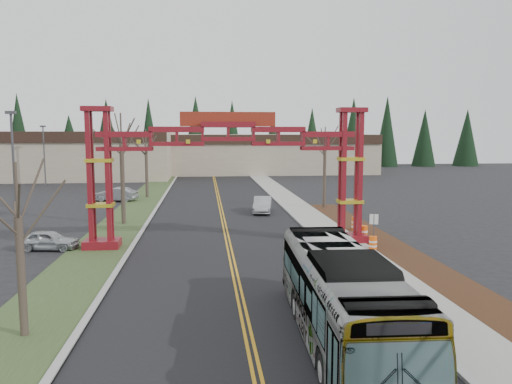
{
  "coord_description": "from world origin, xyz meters",
  "views": [
    {
      "loc": [
        -1.49,
        -13.72,
        7.28
      ],
      "look_at": [
        1.48,
        15.11,
        3.84
      ],
      "focal_mm": 35.0,
      "sensor_mm": 36.0,
      "label": 1
    }
  ],
  "objects": [
    {
      "name": "barrel_mid",
      "position": [
        9.08,
        18.34,
        0.54
      ],
      "size": [
        0.59,
        0.59,
        1.09
      ],
      "color": "#FF5D0E",
      "rests_on": "ground"
    },
    {
      "name": "barrel_north",
      "position": [
        9.6,
        21.75,
        0.55
      ],
      "size": [
        0.59,
        0.59,
        1.09
      ],
      "color": "#FF5D0E",
      "rests_on": "ground"
    },
    {
      "name": "road",
      "position": [
        0.0,
        25.0,
        0.01
      ],
      "size": [
        12.0,
        110.0,
        0.02
      ],
      "primitive_type": "cube",
      "color": "black",
      "rests_on": "ground"
    },
    {
      "name": "street_sign",
      "position": [
        8.87,
        15.7,
        1.66
      ],
      "size": [
        0.51,
        0.2,
        2.3
      ],
      "color": "#3F3F44",
      "rests_on": "ground"
    },
    {
      "name": "retail_building_east",
      "position": [
        10.0,
        79.95,
        3.51
      ],
      "size": [
        38.0,
        20.3,
        7.0
      ],
      "color": "gray",
      "rests_on": "ground"
    },
    {
      "name": "bare_tree_median_mid",
      "position": [
        -8.0,
        26.54,
        6.51
      ],
      "size": [
        3.46,
        3.46,
        8.85
      ],
      "color": "#382D26",
      "rests_on": "ground"
    },
    {
      "name": "gateway_arch",
      "position": [
        0.0,
        18.0,
        5.98
      ],
      "size": [
        18.2,
        1.6,
        8.9
      ],
      "color": "maroon",
      "rests_on": "ground"
    },
    {
      "name": "landscape_strip",
      "position": [
        10.2,
        10.0,
        0.06
      ],
      "size": [
        2.6,
        50.0,
        0.12
      ],
      "primitive_type": "cube",
      "color": "black",
      "rests_on": "ground"
    },
    {
      "name": "curb_left",
      "position": [
        -6.15,
        25.0,
        0.07
      ],
      "size": [
        0.3,
        110.0,
        0.15
      ],
      "primitive_type": "cube",
      "color": "#9FA09A",
      "rests_on": "ground"
    },
    {
      "name": "conifer_treeline",
      "position": [
        0.25,
        92.0,
        6.49
      ],
      "size": [
        116.1,
        5.6,
        13.0
      ],
      "color": "black",
      "rests_on": "ground"
    },
    {
      "name": "light_pole_far",
      "position": [
        -23.65,
        58.22,
        4.8
      ],
      "size": [
        0.72,
        0.36,
        8.3
      ],
      "color": "#3F3F44",
      "rests_on": "ground"
    },
    {
      "name": "retail_building_west",
      "position": [
        -30.0,
        71.96,
        3.76
      ],
      "size": [
        46.0,
        22.3,
        7.5
      ],
      "color": "gray",
      "rests_on": "ground"
    },
    {
      "name": "silver_sedan",
      "position": [
        3.73,
        31.24,
        0.73
      ],
      "size": [
        2.2,
        4.61,
        1.46
      ],
      "primitive_type": "imported",
      "rotation": [
        0.0,
        0.0,
        -0.15
      ],
      "color": "#A5A8AD",
      "rests_on": "ground"
    },
    {
      "name": "lane_line_left",
      "position": [
        -0.12,
        25.0,
        0.03
      ],
      "size": [
        0.12,
        100.0,
        0.01
      ],
      "primitive_type": "cube",
      "color": "orange",
      "rests_on": "road"
    },
    {
      "name": "lane_line_right",
      "position": [
        0.12,
        25.0,
        0.03
      ],
      "size": [
        0.12,
        100.0,
        0.01
      ],
      "primitive_type": "cube",
      "color": "orange",
      "rests_on": "road"
    },
    {
      "name": "ground",
      "position": [
        0.0,
        0.0,
        0.0
      ],
      "size": [
        200.0,
        200.0,
        0.0
      ],
      "primitive_type": "plane",
      "color": "black",
      "rests_on": "ground"
    },
    {
      "name": "transit_bus",
      "position": [
        3.19,
        2.6,
        1.63
      ],
      "size": [
        3.18,
        11.79,
        3.26
      ],
      "primitive_type": "imported",
      "rotation": [
        0.0,
        0.0,
        -0.04
      ],
      "color": "#A1A2A8",
      "rests_on": "ground"
    },
    {
      "name": "barrel_south",
      "position": [
        8.84,
        15.69,
        0.46
      ],
      "size": [
        0.5,
        0.5,
        0.92
      ],
      "color": "#FF5D0E",
      "rests_on": "ground"
    },
    {
      "name": "curb_right",
      "position": [
        6.15,
        25.0,
        0.07
      ],
      "size": [
        0.3,
        110.0,
        0.15
      ],
      "primitive_type": "cube",
      "color": "#9FA09A",
      "rests_on": "ground"
    },
    {
      "name": "sidewalk_right",
      "position": [
        7.6,
        25.0,
        0.08
      ],
      "size": [
        2.6,
        110.0,
        0.14
      ],
      "primitive_type": "cube",
      "color": "gray",
      "rests_on": "ground"
    },
    {
      "name": "bare_tree_median_far",
      "position": [
        -8.0,
        43.12,
        5.51
      ],
      "size": [
        3.34,
        3.34,
        7.75
      ],
      "color": "#382D26",
      "rests_on": "ground"
    },
    {
      "name": "grass_median",
      "position": [
        -8.0,
        25.0,
        0.04
      ],
      "size": [
        4.0,
        110.0,
        0.08
      ],
      "primitive_type": "cube",
      "color": "#2F4522",
      "rests_on": "ground"
    },
    {
      "name": "bare_tree_median_near",
      "position": [
        -8.0,
        4.2,
        4.36
      ],
      "size": [
        2.89,
        2.89,
        6.29
      ],
      "color": "#382D26",
      "rests_on": "ground"
    },
    {
      "name": "light_pole_near",
      "position": [
        -17.02,
        28.75,
        5.23
      ],
      "size": [
        0.78,
        0.39,
        9.05
      ],
      "color": "#3F3F44",
      "rests_on": "ground"
    },
    {
      "name": "parked_car_near_a",
      "position": [
        -11.28,
        18.0,
        0.63
      ],
      "size": [
        3.84,
        1.91,
        1.26
      ],
      "primitive_type": "imported",
      "rotation": [
        0.0,
        0.0,
        1.45
      ],
      "color": "#ADB2B5",
      "rests_on": "ground"
    },
    {
      "name": "parked_car_far_a",
      "position": [
        -11.0,
        40.41,
        0.75
      ],
      "size": [
        4.82,
        2.65,
        1.51
      ],
      "primitive_type": "imported",
      "rotation": [
        0.0,
        0.0,
        4.47
      ],
      "color": "#939699",
      "rests_on": "ground"
    },
    {
      "name": "bare_tree_right_far",
      "position": [
        10.0,
        33.25,
        5.87
      ],
      "size": [
        2.95,
        2.95,
        7.86
      ],
      "color": "#382D26",
      "rests_on": "ground"
    }
  ]
}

